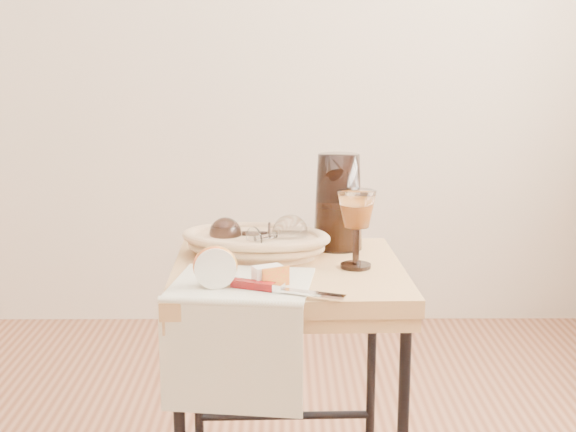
{
  "coord_description": "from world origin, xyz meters",
  "views": [
    {
      "loc": [
        0.48,
        -1.41,
        1.14
      ],
      "look_at": [
        0.49,
        0.27,
        0.78
      ],
      "focal_mm": 48.86,
      "sensor_mm": 36.0,
      "label": 1
    }
  ],
  "objects_px": {
    "goblet_lying_b": "(275,235)",
    "bread_basket": "(256,244)",
    "table_knife": "(283,288)",
    "apple_half": "(215,266)",
    "wine_goblet": "(356,229)",
    "side_table": "(288,401)",
    "pitcher": "(338,202)",
    "tea_towel": "(242,284)",
    "goblet_lying_a": "(244,234)"
  },
  "relations": [
    {
      "from": "goblet_lying_a",
      "to": "wine_goblet",
      "type": "height_order",
      "value": "wine_goblet"
    },
    {
      "from": "table_knife",
      "to": "apple_half",
      "type": "bearing_deg",
      "value": -175.45
    },
    {
      "from": "table_knife",
      "to": "wine_goblet",
      "type": "bearing_deg",
      "value": 72.87
    },
    {
      "from": "side_table",
      "to": "goblet_lying_b",
      "type": "distance_m",
      "value": 0.39
    },
    {
      "from": "pitcher",
      "to": "table_knife",
      "type": "distance_m",
      "value": 0.42
    },
    {
      "from": "goblet_lying_b",
      "to": "apple_half",
      "type": "height_order",
      "value": "goblet_lying_b"
    },
    {
      "from": "bread_basket",
      "to": "goblet_lying_a",
      "type": "relative_size",
      "value": 2.49
    },
    {
      "from": "goblet_lying_b",
      "to": "bread_basket",
      "type": "bearing_deg",
      "value": 120.2
    },
    {
      "from": "tea_towel",
      "to": "goblet_lying_b",
      "type": "distance_m",
      "value": 0.23
    },
    {
      "from": "goblet_lying_a",
      "to": "pitcher",
      "type": "xyz_separation_m",
      "value": [
        0.23,
        0.06,
        0.07
      ]
    },
    {
      "from": "apple_half",
      "to": "pitcher",
      "type": "bearing_deg",
      "value": 45.02
    },
    {
      "from": "side_table",
      "to": "apple_half",
      "type": "relative_size",
      "value": 7.23
    },
    {
      "from": "wine_goblet",
      "to": "goblet_lying_a",
      "type": "bearing_deg",
      "value": 154.94
    },
    {
      "from": "side_table",
      "to": "pitcher",
      "type": "height_order",
      "value": "pitcher"
    },
    {
      "from": "goblet_lying_a",
      "to": "apple_half",
      "type": "distance_m",
      "value": 0.28
    },
    {
      "from": "bread_basket",
      "to": "tea_towel",
      "type": "bearing_deg",
      "value": -82.55
    },
    {
      "from": "tea_towel",
      "to": "wine_goblet",
      "type": "height_order",
      "value": "wine_goblet"
    },
    {
      "from": "side_table",
      "to": "tea_towel",
      "type": "relative_size",
      "value": 2.33
    },
    {
      "from": "tea_towel",
      "to": "pitcher",
      "type": "distance_m",
      "value": 0.4
    },
    {
      "from": "bread_basket",
      "to": "goblet_lying_b",
      "type": "relative_size",
      "value": 2.26
    },
    {
      "from": "goblet_lying_a",
      "to": "wine_goblet",
      "type": "bearing_deg",
      "value": 157.81
    },
    {
      "from": "goblet_lying_b",
      "to": "wine_goblet",
      "type": "height_order",
      "value": "wine_goblet"
    },
    {
      "from": "side_table",
      "to": "bread_basket",
      "type": "xyz_separation_m",
      "value": [
        -0.08,
        0.09,
        0.36
      ]
    },
    {
      "from": "side_table",
      "to": "table_knife",
      "type": "xyz_separation_m",
      "value": [
        -0.01,
        -0.21,
        0.34
      ]
    },
    {
      "from": "table_knife",
      "to": "tea_towel",
      "type": "bearing_deg",
      "value": 162.79
    },
    {
      "from": "bread_basket",
      "to": "goblet_lying_b",
      "type": "bearing_deg",
      "value": -9.33
    },
    {
      "from": "apple_half",
      "to": "bread_basket",
      "type": "bearing_deg",
      "value": 68.35
    },
    {
      "from": "bread_basket",
      "to": "table_knife",
      "type": "height_order",
      "value": "bread_basket"
    },
    {
      "from": "tea_towel",
      "to": "wine_goblet",
      "type": "xyz_separation_m",
      "value": [
        0.25,
        0.13,
        0.09
      ]
    },
    {
      "from": "goblet_lying_a",
      "to": "goblet_lying_b",
      "type": "height_order",
      "value": "goblet_lying_b"
    },
    {
      "from": "side_table",
      "to": "goblet_lying_a",
      "type": "distance_m",
      "value": 0.41
    },
    {
      "from": "tea_towel",
      "to": "apple_half",
      "type": "bearing_deg",
      "value": -146.35
    },
    {
      "from": "side_table",
      "to": "pitcher",
      "type": "distance_m",
      "value": 0.49
    },
    {
      "from": "goblet_lying_b",
      "to": "apple_half",
      "type": "bearing_deg",
      "value": -154.04
    },
    {
      "from": "goblet_lying_b",
      "to": "pitcher",
      "type": "distance_m",
      "value": 0.19
    },
    {
      "from": "side_table",
      "to": "goblet_lying_a",
      "type": "xyz_separation_m",
      "value": [
        -0.1,
        0.11,
        0.38
      ]
    },
    {
      "from": "tea_towel",
      "to": "table_knife",
      "type": "distance_m",
      "value": 0.11
    },
    {
      "from": "pitcher",
      "to": "apple_half",
      "type": "height_order",
      "value": "pitcher"
    },
    {
      "from": "bread_basket",
      "to": "pitcher",
      "type": "bearing_deg",
      "value": 33.12
    },
    {
      "from": "goblet_lying_a",
      "to": "pitcher",
      "type": "relative_size",
      "value": 0.46
    },
    {
      "from": "side_table",
      "to": "tea_towel",
      "type": "xyz_separation_m",
      "value": [
        -0.1,
        -0.14,
        0.33
      ]
    },
    {
      "from": "bread_basket",
      "to": "apple_half",
      "type": "bearing_deg",
      "value": -93.11
    },
    {
      "from": "bread_basket",
      "to": "pitcher",
      "type": "height_order",
      "value": "pitcher"
    },
    {
      "from": "pitcher",
      "to": "wine_goblet",
      "type": "relative_size",
      "value": 1.53
    },
    {
      "from": "goblet_lying_b",
      "to": "wine_goblet",
      "type": "distance_m",
      "value": 0.2
    },
    {
      "from": "goblet_lying_a",
      "to": "goblet_lying_b",
      "type": "distance_m",
      "value": 0.08
    },
    {
      "from": "goblet_lying_a",
      "to": "wine_goblet",
      "type": "relative_size",
      "value": 0.71
    },
    {
      "from": "wine_goblet",
      "to": "goblet_lying_b",
      "type": "bearing_deg",
      "value": 154.37
    },
    {
      "from": "bread_basket",
      "to": "goblet_lying_b",
      "type": "xyz_separation_m",
      "value": [
        0.05,
        -0.02,
        0.03
      ]
    },
    {
      "from": "tea_towel",
      "to": "table_knife",
      "type": "xyz_separation_m",
      "value": [
        0.08,
        -0.07,
        0.01
      ]
    }
  ]
}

